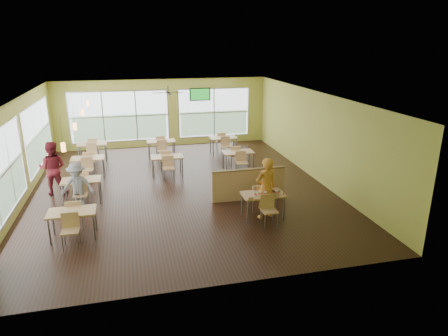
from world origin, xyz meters
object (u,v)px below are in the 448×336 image
(main_table, at_px, (263,197))
(half_wall_divider, at_px, (248,184))
(man_plaid, at_px, (266,188))
(food_basket, at_px, (276,190))

(main_table, distance_m, half_wall_divider, 1.45)
(half_wall_divider, bearing_deg, man_plaid, -86.71)
(man_plaid, distance_m, food_basket, 0.37)
(main_table, relative_size, half_wall_divider, 0.63)
(half_wall_divider, relative_size, food_basket, 9.01)
(man_plaid, height_order, food_basket, man_plaid)
(half_wall_divider, xyz_separation_m, man_plaid, (0.08, -1.44, 0.38))
(main_table, xyz_separation_m, man_plaid, (0.08, 0.01, 0.27))
(man_plaid, bearing_deg, main_table, -3.80)
(main_table, height_order, half_wall_divider, half_wall_divider)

